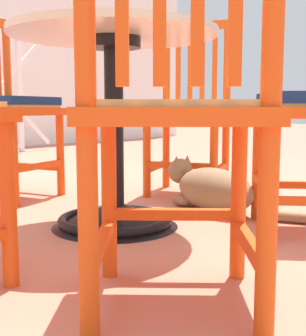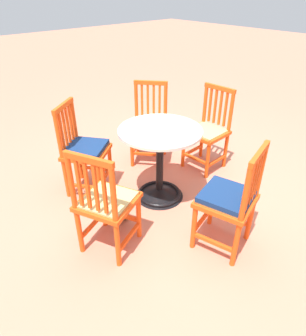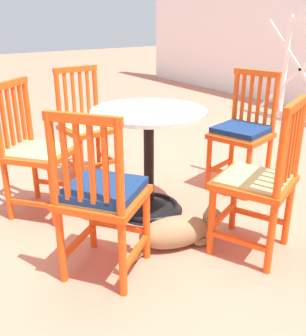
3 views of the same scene
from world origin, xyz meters
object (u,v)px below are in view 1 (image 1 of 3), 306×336
object	(u,v)px
cafe_table	(114,152)
orange_chair_tucked_in	(7,109)
tabby_cat	(209,188)
orange_chair_by_planter	(176,115)
orange_chair_near_fence	(190,111)

from	to	relation	value
cafe_table	orange_chair_tucked_in	xyz separation A→B (m)	(0.06, 0.83, 0.16)
tabby_cat	orange_chair_tucked_in	bearing A→B (deg)	114.60
orange_chair_tucked_in	orange_chair_by_planter	world-z (taller)	same
orange_chair_near_fence	tabby_cat	distance (m)	0.55
cafe_table	orange_chair_near_fence	world-z (taller)	orange_chair_near_fence
cafe_table	tabby_cat	xyz separation A→B (m)	(0.49, -0.10, -0.19)
cafe_table	tabby_cat	world-z (taller)	cafe_table
orange_chair_tucked_in	cafe_table	bearing A→B (deg)	-94.19
cafe_table	orange_chair_by_planter	size ratio (longest dim) A/B	0.83
tabby_cat	cafe_table	bearing A→B (deg)	168.80
cafe_table	orange_chair_by_planter	world-z (taller)	orange_chair_by_planter
orange_chair_by_planter	tabby_cat	distance (m)	1.11
orange_chair_tucked_in	tabby_cat	world-z (taller)	orange_chair_tucked_in
tabby_cat	orange_chair_by_planter	bearing A→B (deg)	-149.40
orange_chair_near_fence	tabby_cat	size ratio (longest dim) A/B	1.22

